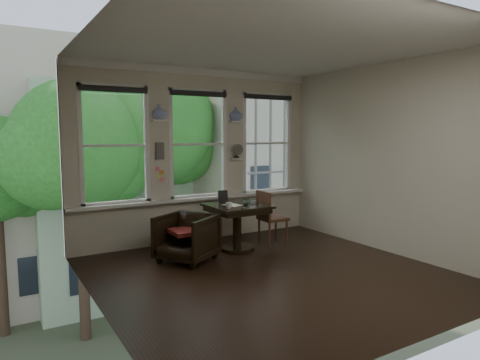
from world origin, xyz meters
TOP-DOWN VIEW (x-y plane):
  - ground at (0.00, 0.00)m, footprint 4.50×4.50m
  - ceiling at (0.00, 0.00)m, footprint 4.50×4.50m
  - wall_back at (0.00, 2.25)m, footprint 4.50×0.00m
  - wall_front at (0.00, -2.25)m, footprint 4.50×0.00m
  - wall_left at (-2.25, 0.00)m, footprint 0.00×4.50m
  - wall_right at (2.25, 0.00)m, footprint 0.00×4.50m
  - window_left at (-1.45, 2.25)m, footprint 1.10×0.12m
  - window_center at (0.00, 2.25)m, footprint 1.10×0.12m
  - window_right at (1.45, 2.25)m, footprint 1.10×0.12m
  - shelf_left at (-0.72, 2.15)m, footprint 0.26×0.16m
  - shelf_right at (0.72, 2.15)m, footprint 0.26×0.16m
  - intercom at (-0.72, 2.18)m, footprint 0.14×0.06m
  - sticky_notes at (-0.72, 2.19)m, footprint 0.16×0.01m
  - desk_fan at (0.72, 2.13)m, footprint 0.20×0.20m
  - vase_left at (-0.72, 2.15)m, footprint 0.24×0.24m
  - vase_right at (0.72, 2.15)m, footprint 0.24×0.24m
  - table at (0.23, 1.26)m, footprint 0.90×0.90m
  - armchair_left at (-0.72, 1.13)m, footprint 1.06×1.05m
  - cushion_red at (-0.72, 1.13)m, footprint 0.45×0.45m
  - side_chair_right at (0.93, 1.26)m, footprint 0.44×0.44m
  - laptop at (0.42, 1.21)m, footprint 0.38×0.33m
  - mug at (-0.07, 1.01)m, footprint 0.12×0.12m
  - drinking_glass at (0.30, 1.12)m, footprint 0.14×0.14m
  - tablet at (0.07, 1.45)m, footprint 0.17×0.11m
  - papers at (0.14, 1.26)m, footprint 0.31×0.36m

SIDE VIEW (x-z plane):
  - ground at x=0.00m, z-range 0.00..0.00m
  - armchair_left at x=-0.72m, z-range 0.00..0.71m
  - table at x=0.23m, z-range 0.00..0.75m
  - cushion_red at x=-0.72m, z-range 0.42..0.48m
  - side_chair_right at x=0.93m, z-range 0.00..0.92m
  - papers at x=0.14m, z-range 0.75..0.75m
  - laptop at x=0.42m, z-range 0.75..0.78m
  - mug at x=-0.07m, z-range 0.75..0.84m
  - drinking_glass at x=0.30m, z-range 0.75..0.85m
  - tablet at x=0.07m, z-range 0.75..0.97m
  - sticky_notes at x=-0.72m, z-range 1.13..1.37m
  - wall_back at x=0.00m, z-range -0.75..3.75m
  - wall_front at x=0.00m, z-range -0.75..3.75m
  - wall_left at x=-2.25m, z-range -0.75..3.75m
  - wall_right at x=2.25m, z-range -0.75..3.75m
  - desk_fan at x=0.72m, z-range 1.41..1.65m
  - intercom at x=-0.72m, z-range 1.46..1.74m
  - window_left at x=-1.45m, z-range 0.75..2.65m
  - window_center at x=0.00m, z-range 0.75..2.65m
  - window_right at x=1.45m, z-range 0.75..2.65m
  - shelf_left at x=-0.72m, z-range 2.08..2.12m
  - shelf_right at x=0.72m, z-range 2.08..2.12m
  - vase_left at x=-0.72m, z-range 2.12..2.36m
  - vase_right at x=0.72m, z-range 2.12..2.36m
  - ceiling at x=0.00m, z-range 3.00..3.00m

